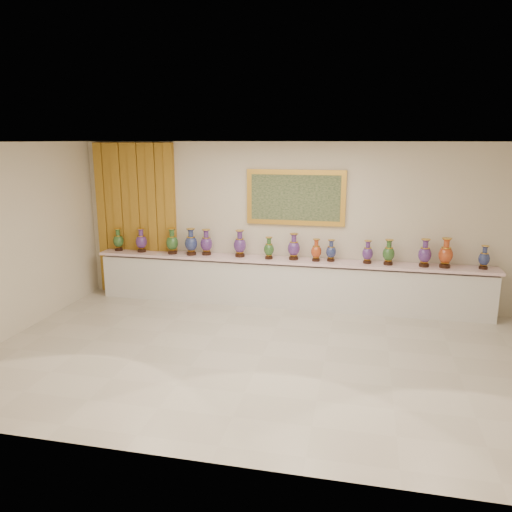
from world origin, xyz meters
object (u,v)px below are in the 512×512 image
at_px(vase_1, 141,241).
at_px(counter, 287,283).
at_px(vase_0, 118,241).
at_px(vase_2, 172,242).

bearing_deg(vase_1, counter, 0.29).
relative_size(vase_0, vase_1, 0.95).
relative_size(vase_1, vase_2, 0.94).
relative_size(counter, vase_0, 16.51).
xyz_separation_m(vase_1, vase_2, (0.65, -0.03, 0.01)).
height_order(counter, vase_1, vase_1).
relative_size(counter, vase_2, 14.67).
xyz_separation_m(vase_0, vase_1, (0.50, -0.02, 0.01)).
xyz_separation_m(counter, vase_2, (-2.22, -0.04, 0.69)).
bearing_deg(vase_1, vase_2, -2.61).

